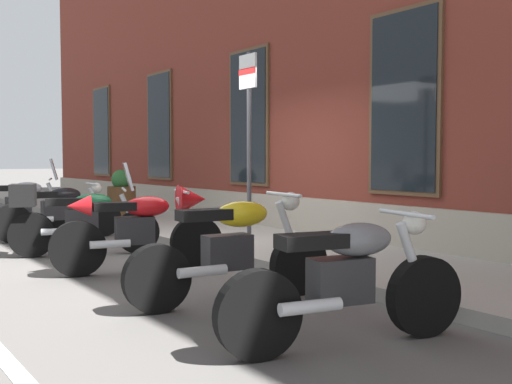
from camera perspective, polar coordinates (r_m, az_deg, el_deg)
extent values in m
plane|color=#565451|center=(8.35, -5.87, -6.00)|extent=(140.00, 140.00, 0.00)
cube|color=gray|center=(8.93, 0.33, -4.92)|extent=(31.48, 2.22, 0.14)
cube|color=gray|center=(9.56, 5.52, -2.70)|extent=(25.48, 0.10, 0.70)
cube|color=#513823|center=(17.44, -14.63, 5.66)|extent=(1.22, 0.06, 2.52)
cube|color=black|center=(17.43, -14.72, 5.66)|extent=(1.10, 0.03, 2.40)
cube|color=#513823|center=(14.11, -9.25, 6.31)|extent=(1.22, 0.06, 2.52)
cube|color=black|center=(14.10, -9.36, 6.31)|extent=(1.10, 0.03, 2.40)
cube|color=#513823|center=(10.98, -0.68, 7.23)|extent=(1.22, 0.06, 2.52)
cube|color=black|center=(10.97, -0.81, 7.24)|extent=(1.10, 0.03, 2.40)
cube|color=#513823|center=(8.28, 14.12, 8.42)|extent=(1.22, 0.06, 2.52)
cube|color=black|center=(8.26, 13.98, 8.44)|extent=(1.10, 0.03, 2.40)
cylinder|color=black|center=(11.61, -18.27, -2.03)|extent=(0.31, 0.61, 0.60)
cylinder|color=silver|center=(11.59, -18.79, -0.72)|extent=(0.17, 0.33, 0.66)
cube|color=#28282B|center=(11.64, -21.92, -1.20)|extent=(0.35, 0.49, 0.32)
ellipsoid|color=#B7BABF|center=(11.61, -21.21, 0.31)|extent=(0.42, 0.58, 0.24)
cube|color=black|center=(11.64, -23.08, 0.33)|extent=(0.36, 0.53, 0.10)
cylinder|color=silver|center=(11.57, -19.22, 1.19)|extent=(0.60, 0.24, 0.04)
cylinder|color=silver|center=(11.56, -23.44, -1.91)|extent=(0.23, 0.45, 0.09)
cube|color=#B2BCC6|center=(11.57, -18.94, 2.08)|extent=(0.39, 0.25, 0.40)
cylinder|color=black|center=(10.49, -14.56, -2.49)|extent=(0.16, 0.62, 0.62)
cylinder|color=black|center=(10.15, -22.49, -2.82)|extent=(0.16, 0.62, 0.62)
cylinder|color=silver|center=(10.44, -15.10, -1.20)|extent=(0.09, 0.30, 0.61)
cube|color=#28282B|center=(10.27, -18.75, -1.67)|extent=(0.25, 0.45, 0.32)
ellipsoid|color=black|center=(10.28, -17.96, -0.26)|extent=(0.29, 0.54, 0.24)
cube|color=black|center=(10.20, -20.03, -0.27)|extent=(0.25, 0.49, 0.10)
cylinder|color=silver|center=(10.40, -15.55, 0.76)|extent=(0.62, 0.07, 0.04)
cylinder|color=silver|center=(10.10, -20.23, -2.52)|extent=(0.12, 0.45, 0.09)
sphere|color=silver|center=(10.42, -15.12, 0.39)|extent=(0.18, 0.18, 0.18)
cylinder|color=black|center=(8.54, -11.36, -3.76)|extent=(0.32, 0.62, 0.61)
cylinder|color=black|center=(8.55, -20.82, -3.91)|extent=(0.32, 0.62, 0.61)
cylinder|color=silver|center=(8.51, -12.05, -2.17)|extent=(0.17, 0.31, 0.61)
cube|color=#28282B|center=(8.50, -16.45, -2.65)|extent=(0.36, 0.49, 0.32)
ellipsoid|color=#195633|center=(8.47, -15.46, -0.94)|extent=(0.42, 0.58, 0.24)
cube|color=black|center=(8.48, -18.03, -0.91)|extent=(0.37, 0.53, 0.10)
cylinder|color=silver|center=(8.48, -12.62, 0.25)|extent=(0.60, 0.25, 0.04)
cylinder|color=silver|center=(8.40, -18.49, -3.64)|extent=(0.24, 0.45, 0.09)
cube|color=#B2BCC6|center=(8.47, -12.23, 1.47)|extent=(0.39, 0.26, 0.40)
cube|color=black|center=(8.51, -21.57, -0.29)|extent=(0.45, 0.42, 0.30)
cylinder|color=black|center=(7.26, -5.77, -4.85)|extent=(0.27, 0.65, 0.64)
cylinder|color=black|center=(7.02, -16.83, -5.25)|extent=(0.27, 0.65, 0.64)
cylinder|color=silver|center=(7.20, -6.55, -2.89)|extent=(0.14, 0.32, 0.63)
cube|color=#28282B|center=(7.07, -11.62, -3.64)|extent=(0.32, 0.48, 0.32)
ellipsoid|color=red|center=(7.07, -10.45, -1.38)|extent=(0.38, 0.57, 0.24)
cube|color=black|center=(7.01, -13.50, -1.38)|extent=(0.33, 0.52, 0.10)
cylinder|color=silver|center=(7.15, -7.19, 0.06)|extent=(0.61, 0.19, 0.04)
cylinder|color=silver|center=(6.93, -13.89, -4.90)|extent=(0.20, 0.46, 0.09)
cone|color=red|center=(7.19, -6.18, -0.71)|extent=(0.43, 0.42, 0.36)
cone|color=red|center=(6.96, -16.73, -1.29)|extent=(0.30, 0.31, 0.24)
cylinder|color=black|center=(5.85, 4.16, -6.97)|extent=(0.20, 0.61, 0.60)
cylinder|color=black|center=(5.23, -9.55, -8.24)|extent=(0.20, 0.61, 0.60)
cylinder|color=silver|center=(5.76, 3.33, -4.25)|extent=(0.11, 0.34, 0.70)
cube|color=#28282B|center=(5.45, -2.77, -5.81)|extent=(0.28, 0.46, 0.32)
ellipsoid|color=gold|center=(5.47, -1.37, -2.14)|extent=(0.33, 0.55, 0.24)
cube|color=black|center=(5.31, -5.03, -2.21)|extent=(0.28, 0.50, 0.10)
cylinder|color=silver|center=(5.68, 2.66, -0.23)|extent=(0.62, 0.12, 0.04)
cylinder|color=silver|center=(5.25, -5.18, -7.62)|extent=(0.15, 0.46, 0.09)
sphere|color=silver|center=(5.72, 3.34, -0.90)|extent=(0.18, 0.18, 0.18)
cylinder|color=black|center=(4.68, 15.89, -9.65)|extent=(0.25, 0.62, 0.61)
cylinder|color=black|center=(4.00, 0.21, -11.77)|extent=(0.25, 0.62, 0.61)
cylinder|color=silver|center=(4.57, 14.96, -6.68)|extent=(0.14, 0.32, 0.64)
cube|color=#28282B|center=(4.24, 8.14, -8.44)|extent=(0.31, 0.48, 0.32)
ellipsoid|color=slate|center=(4.27, 9.90, -4.54)|extent=(0.37, 0.56, 0.24)
cube|color=black|center=(4.07, 5.39, -4.73)|extent=(0.32, 0.52, 0.10)
cylinder|color=silver|center=(4.48, 14.22, -2.04)|extent=(0.61, 0.17, 0.04)
cylinder|color=silver|center=(4.02, 5.29, -10.96)|extent=(0.19, 0.46, 0.09)
sphere|color=silver|center=(4.53, 15.02, -2.88)|extent=(0.18, 0.18, 0.18)
cylinder|color=#4C4C51|center=(7.75, -0.67, 3.92)|extent=(0.06, 0.06, 2.58)
cube|color=white|center=(7.82, -0.79, 11.56)|extent=(0.36, 0.03, 0.44)
cube|color=red|center=(7.81, -0.89, 11.57)|extent=(0.36, 0.01, 0.08)
cylinder|color=brown|center=(12.16, -12.84, -0.98)|extent=(0.56, 0.56, 0.64)
cylinder|color=black|center=(12.16, -12.84, -0.98)|extent=(0.59, 0.59, 0.04)
sphere|color=#28602D|center=(12.14, -12.86, 1.18)|extent=(0.40, 0.40, 0.40)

